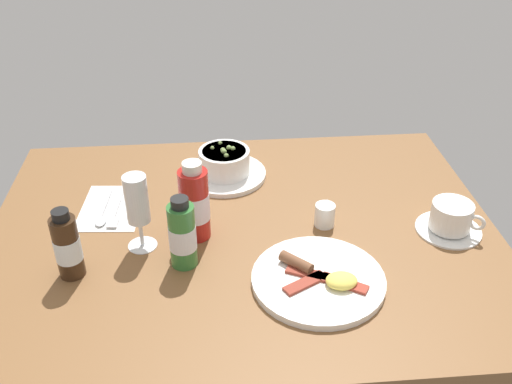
% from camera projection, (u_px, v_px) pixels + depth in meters
% --- Properties ---
extents(ground_plane, '(1.10, 0.84, 0.03)m').
position_uv_depth(ground_plane, '(244.00, 236.00, 1.26)').
color(ground_plane, brown).
extents(porridge_bowl, '(0.20, 0.20, 0.08)m').
position_uv_depth(porridge_bowl, '(224.00, 164.00, 1.42)').
color(porridge_bowl, white).
rests_on(porridge_bowl, ground_plane).
extents(cutlery_setting, '(0.15, 0.20, 0.01)m').
position_uv_depth(cutlery_setting, '(111.00, 208.00, 1.32)').
color(cutlery_setting, white).
rests_on(cutlery_setting, ground_plane).
extents(coffee_cup, '(0.14, 0.14, 0.07)m').
position_uv_depth(coffee_cup, '(451.00, 218.00, 1.23)').
color(coffee_cup, white).
rests_on(coffee_cup, ground_plane).
extents(creamer_jug, '(0.04, 0.05, 0.06)m').
position_uv_depth(creamer_jug, '(325.00, 215.00, 1.25)').
color(creamer_jug, white).
rests_on(creamer_jug, ground_plane).
extents(wine_glass, '(0.06, 0.06, 0.17)m').
position_uv_depth(wine_glass, '(137.00, 203.00, 1.14)').
color(wine_glass, white).
rests_on(wine_glass, ground_plane).
extents(sauce_bottle_red, '(0.06, 0.06, 0.18)m').
position_uv_depth(sauce_bottle_red, '(194.00, 203.00, 1.19)').
color(sauce_bottle_red, '#B21E19').
rests_on(sauce_bottle_red, ground_plane).
extents(sauce_bottle_brown, '(0.05, 0.05, 0.15)m').
position_uv_depth(sauce_bottle_brown, '(67.00, 246.00, 1.09)').
color(sauce_bottle_brown, '#382314').
rests_on(sauce_bottle_brown, ground_plane).
extents(sauce_bottle_green, '(0.05, 0.05, 0.15)m').
position_uv_depth(sauce_bottle_green, '(182.00, 235.00, 1.12)').
color(sauce_bottle_green, '#337233').
rests_on(sauce_bottle_green, ground_plane).
extents(breakfast_plate, '(0.26, 0.26, 0.04)m').
position_uv_depth(breakfast_plate, '(319.00, 279.00, 1.10)').
color(breakfast_plate, white).
rests_on(breakfast_plate, ground_plane).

